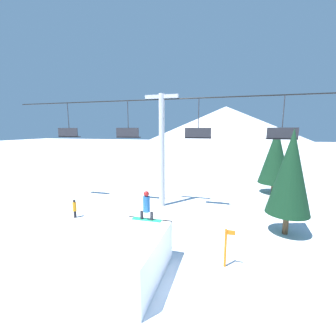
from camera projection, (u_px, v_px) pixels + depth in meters
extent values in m
plane|color=white|center=(157.00, 286.00, 8.32)|extent=(220.00, 220.00, 0.00)
cone|color=silver|center=(225.00, 125.00, 88.11)|extent=(67.42, 67.42, 14.40)
cube|color=white|center=(134.00, 258.00, 8.52)|extent=(2.04, 3.63, 1.77)
cube|color=silver|center=(150.00, 219.00, 10.05)|extent=(2.04, 0.10, 0.06)
cube|color=#1E9E6B|center=(147.00, 220.00, 9.90)|extent=(1.33, 0.26, 0.03)
cylinder|color=black|center=(142.00, 215.00, 9.93)|extent=(0.13, 0.13, 0.36)
cylinder|color=black|center=(152.00, 216.00, 9.80)|extent=(0.13, 0.13, 0.36)
cylinder|color=#1E5693|center=(146.00, 204.00, 9.77)|extent=(0.30, 0.30, 0.69)
sphere|color=maroon|center=(146.00, 194.00, 9.70)|extent=(0.24, 0.24, 0.24)
cylinder|color=#B2B2B7|center=(162.00, 152.00, 16.37)|extent=(0.42, 0.42, 8.18)
cube|color=#B2B2B7|center=(162.00, 96.00, 15.70)|extent=(2.40, 0.24, 0.24)
cylinder|color=black|center=(162.00, 99.00, 15.74)|extent=(24.68, 0.08, 0.08)
cylinder|color=#28282D|center=(68.00, 120.00, 18.05)|extent=(0.06, 0.06, 2.66)
cube|color=#232328|center=(70.00, 137.00, 18.28)|extent=(1.80, 0.44, 0.08)
cube|color=#232328|center=(68.00, 132.00, 18.05)|extent=(1.80, 0.08, 0.70)
cylinder|color=#28282D|center=(128.00, 119.00, 16.66)|extent=(0.06, 0.06, 2.66)
cube|color=#232328|center=(129.00, 137.00, 16.89)|extent=(1.80, 0.44, 0.08)
cube|color=#232328|center=(127.00, 133.00, 16.65)|extent=(1.80, 0.08, 0.70)
cylinder|color=#28282D|center=(199.00, 118.00, 15.27)|extent=(0.06, 0.06, 2.66)
cube|color=#232328|center=(198.00, 138.00, 15.49)|extent=(1.80, 0.44, 0.08)
cube|color=#232328|center=(198.00, 133.00, 15.26)|extent=(1.80, 0.08, 0.70)
cylinder|color=#28282D|center=(283.00, 117.00, 13.88)|extent=(0.06, 0.06, 2.66)
cube|color=#232328|center=(281.00, 139.00, 14.10)|extent=(1.80, 0.44, 0.08)
cube|color=#232328|center=(282.00, 133.00, 13.87)|extent=(1.80, 0.08, 0.70)
cylinder|color=#4C3823|center=(286.00, 223.00, 12.36)|extent=(0.30, 0.30, 1.19)
cone|color=black|center=(291.00, 172.00, 11.87)|extent=(2.26, 2.26, 4.58)
cylinder|color=#4C3823|center=(273.00, 188.00, 20.32)|extent=(0.30, 0.30, 0.94)
cone|color=black|center=(275.00, 155.00, 19.81)|extent=(2.70, 2.70, 5.03)
cylinder|color=orange|center=(225.00, 248.00, 9.33)|extent=(0.10, 0.10, 1.67)
cube|color=orange|center=(231.00, 233.00, 9.16)|extent=(0.36, 0.02, 0.20)
cylinder|color=black|center=(75.00, 214.00, 14.69)|extent=(0.17, 0.17, 0.45)
cylinder|color=orange|center=(75.00, 207.00, 14.60)|extent=(0.24, 0.24, 0.60)
sphere|color=#232328|center=(74.00, 201.00, 14.53)|extent=(0.18, 0.18, 0.18)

